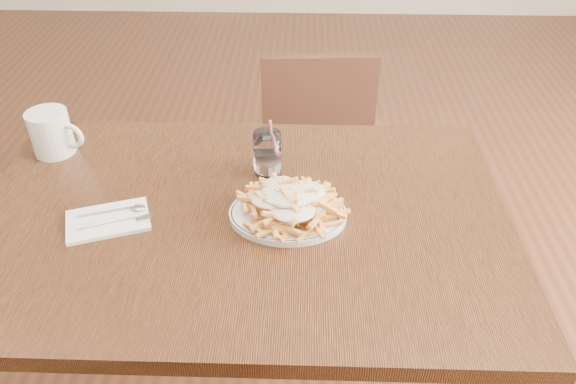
{
  "coord_description": "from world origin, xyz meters",
  "views": [
    {
      "loc": [
        0.14,
        -0.98,
        1.54
      ],
      "look_at": [
        0.11,
        -0.01,
        0.82
      ],
      "focal_mm": 35.0,
      "sensor_mm": 36.0,
      "label": 1
    }
  ],
  "objects_px": {
    "chair_far": "(315,138)",
    "fries_plate": "(288,214)",
    "loaded_fries": "(288,198)",
    "water_glass": "(267,156)",
    "coffee_mug": "(52,133)",
    "table": "(242,239)"
  },
  "relations": [
    {
      "from": "loaded_fries",
      "to": "coffee_mug",
      "type": "xyz_separation_m",
      "value": [
        -0.61,
        0.25,
        0.0
      ]
    },
    {
      "from": "loaded_fries",
      "to": "coffee_mug",
      "type": "distance_m",
      "value": 0.66
    },
    {
      "from": "fries_plate",
      "to": "water_glass",
      "type": "bearing_deg",
      "value": 107.44
    },
    {
      "from": "coffee_mug",
      "to": "table",
      "type": "bearing_deg",
      "value": -25.44
    },
    {
      "from": "table",
      "to": "fries_plate",
      "type": "height_order",
      "value": "fries_plate"
    },
    {
      "from": "chair_far",
      "to": "loaded_fries",
      "type": "height_order",
      "value": "loaded_fries"
    },
    {
      "from": "table",
      "to": "loaded_fries",
      "type": "xyz_separation_m",
      "value": [
        0.11,
        -0.01,
        0.13
      ]
    },
    {
      "from": "water_glass",
      "to": "loaded_fries",
      "type": "bearing_deg",
      "value": -72.56
    },
    {
      "from": "fries_plate",
      "to": "loaded_fries",
      "type": "height_order",
      "value": "loaded_fries"
    },
    {
      "from": "loaded_fries",
      "to": "water_glass",
      "type": "relative_size",
      "value": 1.71
    },
    {
      "from": "table",
      "to": "loaded_fries",
      "type": "relative_size",
      "value": 4.71
    },
    {
      "from": "fries_plate",
      "to": "chair_far",
      "type": "bearing_deg",
      "value": 84.72
    },
    {
      "from": "fries_plate",
      "to": "water_glass",
      "type": "distance_m",
      "value": 0.19
    },
    {
      "from": "fries_plate",
      "to": "loaded_fries",
      "type": "xyz_separation_m",
      "value": [
        0.0,
        0.0,
        0.04
      ]
    },
    {
      "from": "chair_far",
      "to": "loaded_fries",
      "type": "xyz_separation_m",
      "value": [
        -0.07,
        -0.81,
        0.34
      ]
    },
    {
      "from": "chair_far",
      "to": "table",
      "type": "bearing_deg",
      "value": -102.85
    },
    {
      "from": "table",
      "to": "fries_plate",
      "type": "distance_m",
      "value": 0.14
    },
    {
      "from": "chair_far",
      "to": "water_glass",
      "type": "xyz_separation_m",
      "value": [
        -0.13,
        -0.63,
        0.33
      ]
    },
    {
      "from": "fries_plate",
      "to": "water_glass",
      "type": "height_order",
      "value": "water_glass"
    },
    {
      "from": "water_glass",
      "to": "coffee_mug",
      "type": "distance_m",
      "value": 0.56
    },
    {
      "from": "fries_plate",
      "to": "coffee_mug",
      "type": "height_order",
      "value": "coffee_mug"
    },
    {
      "from": "chair_far",
      "to": "fries_plate",
      "type": "xyz_separation_m",
      "value": [
        -0.07,
        -0.81,
        0.29
      ]
    }
  ]
}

